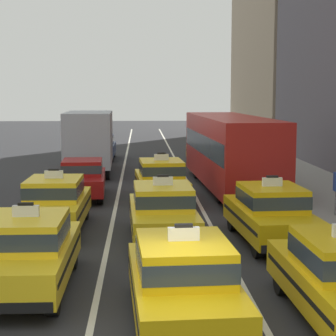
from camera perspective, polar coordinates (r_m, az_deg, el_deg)
name	(u,v)px	position (r m, az deg, el deg)	size (l,w,h in m)	color
lane_stripe_left_center	(121,179)	(29.50, -4.50, -1.06)	(0.14, 80.00, 0.01)	silver
lane_stripe_center_right	(186,179)	(29.58, 1.71, -1.02)	(0.14, 80.00, 0.01)	silver
sidewalk_curb	(328,193)	(25.77, 15.12, -2.35)	(4.00, 90.00, 0.15)	gray
taxi_left_nearest	(28,251)	(13.28, -13.29, -7.76)	(1.84, 4.57, 1.96)	black
taxi_left_second	(55,203)	(18.75, -10.79, -3.30)	(1.86, 4.58, 1.96)	black
sedan_left_third	(83,177)	(24.30, -8.20, -0.90)	(1.95, 4.37, 1.58)	black
box_truck_left_fourth	(90,140)	(31.59, -7.50, 2.69)	(2.42, 7.01, 3.27)	black
sedan_left_fifth	(101,146)	(38.15, -6.47, 2.09)	(1.77, 4.30, 1.58)	black
taxi_center_nearest	(183,281)	(10.97, 1.43, -10.79)	(2.04, 4.65, 1.96)	black
taxi_center_second	(163,212)	(17.08, -0.52, -4.20)	(1.97, 4.62, 1.96)	black
taxi_center_third	(161,180)	(23.23, -0.66, -1.13)	(2.09, 4.66, 1.96)	black
taxi_right_second	(271,213)	(17.18, 9.81, -4.24)	(2.06, 4.65, 1.96)	black
bus_right_third	(230,148)	(26.37, 5.95, 1.90)	(2.98, 11.30, 3.22)	black
taxi_right_fourth	(205,151)	(34.74, 3.56, 1.66)	(1.87, 4.58, 1.96)	black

